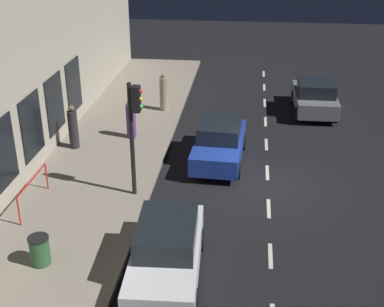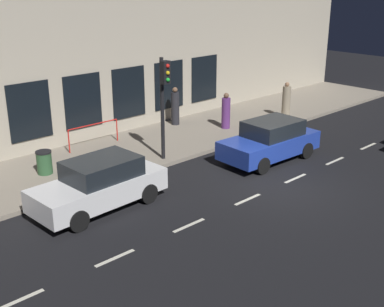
{
  "view_description": "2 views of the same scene",
  "coord_description": "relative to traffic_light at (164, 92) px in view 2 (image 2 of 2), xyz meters",
  "views": [
    {
      "loc": [
        0.83,
        16.58,
        8.9
      ],
      "look_at": [
        2.58,
        1.14,
        1.64
      ],
      "focal_mm": 49.04,
      "sensor_mm": 36.0,
      "label": 1
    },
    {
      "loc": [
        -9.54,
        13.04,
        6.88
      ],
      "look_at": [
        1.47,
        2.7,
        1.47
      ],
      "focal_mm": 46.89,
      "sensor_mm": 36.0,
      "label": 2
    }
  ],
  "objects": [
    {
      "name": "ground_plane",
      "position": [
        -4.41,
        -1.36,
        -2.81
      ],
      "size": [
        60.0,
        60.0,
        0.0
      ],
      "primitive_type": "plane",
      "color": "black"
    },
    {
      "name": "sidewalk",
      "position": [
        1.84,
        -1.36,
        -2.73
      ],
      "size": [
        4.5,
        32.0,
        0.15
      ],
      "color": "gray",
      "rests_on": "ground"
    },
    {
      "name": "building_facade",
      "position": [
        4.39,
        -1.36,
        1.33
      ],
      "size": [
        0.65,
        32.0,
        8.29
      ],
      "color": "#B2A893",
      "rests_on": "ground"
    },
    {
      "name": "lane_centre_line",
      "position": [
        -4.41,
        -2.36,
        -2.8
      ],
      "size": [
        0.12,
        27.2,
        0.01
      ],
      "color": "beige",
      "rests_on": "ground"
    },
    {
      "name": "traffic_light",
      "position": [
        0.0,
        0.0,
        0.0
      ],
      "size": [
        0.49,
        0.32,
        3.9
      ],
      "color": "black",
      "rests_on": "sidewalk"
    },
    {
      "name": "parked_car_0",
      "position": [
        -1.64,
        4.03,
        -2.02
      ],
      "size": [
        1.97,
        4.29,
        1.58
      ],
      "rotation": [
        0.0,
        0.0,
        0.05
      ],
      "color": "silver",
      "rests_on": "ground"
    },
    {
      "name": "parked_car_2",
      "position": [
        -2.55,
        -3.2,
        -2.02
      ],
      "size": [
        2.01,
        4.22,
        1.58
      ],
      "rotation": [
        0.0,
        0.0,
        -0.05
      ],
      "color": "#1E389E",
      "rests_on": "ground"
    },
    {
      "name": "pedestrian_0",
      "position": [
        3.31,
        -3.45,
        -1.83
      ],
      "size": [
        0.54,
        0.54,
        1.79
      ],
      "rotation": [
        0.0,
        0.0,
        0.86
      ],
      "color": "#232328",
      "rests_on": "sidewalk"
    },
    {
      "name": "pedestrian_1",
      "position": [
        1.25,
        -4.74,
        -1.9
      ],
      "size": [
        0.48,
        0.48,
        1.66
      ],
      "rotation": [
        0.0,
        0.0,
        4.47
      ],
      "color": "#5B2D70",
      "rests_on": "sidewalk"
    },
    {
      "name": "pedestrian_2",
      "position": [
        0.42,
        -8.19,
        -1.83
      ],
      "size": [
        0.41,
        0.41,
        1.79
      ],
      "rotation": [
        0.0,
        0.0,
        4.72
      ],
      "color": "gray",
      "rests_on": "sidewalk"
    },
    {
      "name": "trash_bin",
      "position": [
        1.81,
        4.1,
        -2.23
      ],
      "size": [
        0.56,
        0.56,
        0.84
      ],
      "color": "#2D5633",
      "rests_on": "sidewalk"
    },
    {
      "name": "red_railing",
      "position": [
        3.15,
        1.17,
        -1.92
      ],
      "size": [
        0.05,
        2.36,
        0.97
      ],
      "color": "red",
      "rests_on": "sidewalk"
    }
  ]
}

